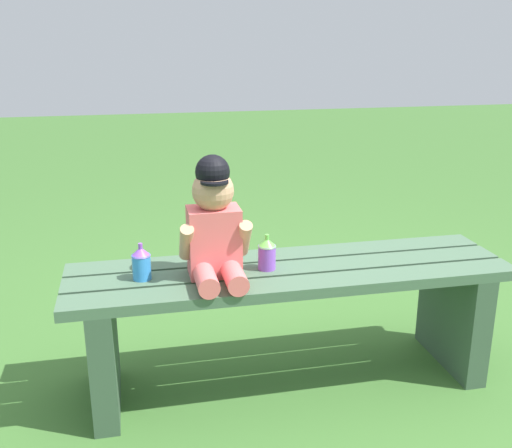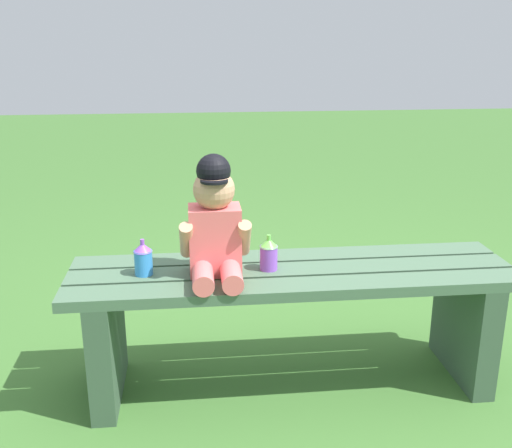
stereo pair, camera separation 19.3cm
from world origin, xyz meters
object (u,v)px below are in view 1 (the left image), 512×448
object	(u,v)px
sippy_cup_left	(141,262)
sippy_cup_right	(267,253)
park_bench	(290,305)
child_figure	(215,225)

from	to	relation	value
sippy_cup_left	sippy_cup_right	world-z (taller)	same
park_bench	sippy_cup_left	world-z (taller)	sippy_cup_left
child_figure	sippy_cup_right	xyz separation A→B (m)	(0.18, 0.03, -0.12)
sippy_cup_left	sippy_cup_right	distance (m)	0.42
park_bench	child_figure	size ratio (longest dim) A/B	3.77
sippy_cup_left	child_figure	bearing A→B (deg)	-6.95
child_figure	sippy_cup_left	bearing A→B (deg)	173.05
child_figure	sippy_cup_left	distance (m)	0.27
sippy_cup_left	park_bench	bearing A→B (deg)	-0.42
park_bench	child_figure	distance (m)	0.42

